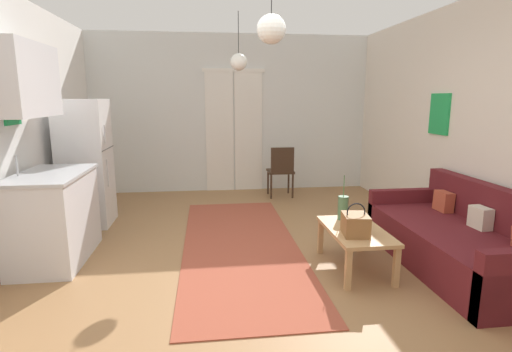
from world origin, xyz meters
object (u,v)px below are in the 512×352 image
(bamboo_vase, at_px, (343,208))
(pendant_lamp_near, at_px, (271,29))
(accent_chair, at_px, (281,169))
(refrigerator, at_px, (86,163))
(coffee_table, at_px, (355,234))
(pendant_lamp_far, at_px, (239,62))
(couch, at_px, (462,242))
(handbag, at_px, (355,224))

(bamboo_vase, height_order, pendant_lamp_near, pendant_lamp_near)
(bamboo_vase, relative_size, accent_chair, 0.55)
(bamboo_vase, bearing_deg, refrigerator, 153.58)
(coffee_table, xyz_separation_m, accent_chair, (-0.19, 2.87, 0.13))
(coffee_table, height_order, pendant_lamp_far, pendant_lamp_far)
(bamboo_vase, distance_m, refrigerator, 3.28)
(couch, height_order, bamboo_vase, bamboo_vase)
(pendant_lamp_far, bearing_deg, handbag, -65.00)
(refrigerator, height_order, pendant_lamp_near, pendant_lamp_near)
(handbag, bearing_deg, bamboo_vase, 84.57)
(bamboo_vase, distance_m, pendant_lamp_near, 1.89)
(coffee_table, distance_m, pendant_lamp_near, 2.04)
(couch, height_order, handbag, couch)
(refrigerator, bearing_deg, coffee_table, -30.88)
(refrigerator, bearing_deg, pendant_lamp_near, -39.69)
(couch, height_order, accent_chair, accent_chair)
(bamboo_vase, distance_m, handbag, 0.47)
(couch, relative_size, refrigerator, 1.24)
(handbag, bearing_deg, couch, 2.91)
(couch, xyz_separation_m, pendant_lamp_near, (-1.88, 0.11, 1.95))
(pendant_lamp_near, bearing_deg, couch, -3.23)
(pendant_lamp_far, bearing_deg, accent_chair, 54.49)
(bamboo_vase, height_order, handbag, bamboo_vase)
(accent_chair, xyz_separation_m, pendant_lamp_far, (-0.78, -1.09, 1.61))
(couch, bearing_deg, handbag, -177.09)
(coffee_table, relative_size, refrigerator, 0.57)
(bamboo_vase, bearing_deg, pendant_lamp_far, 122.79)
(handbag, relative_size, pendant_lamp_near, 0.49)
(bamboo_vase, xyz_separation_m, accent_chair, (-0.16, 2.56, -0.05))
(accent_chair, bearing_deg, couch, 112.68)
(pendant_lamp_near, bearing_deg, bamboo_vase, 20.46)
(refrigerator, distance_m, pendant_lamp_far, 2.35)
(refrigerator, relative_size, pendant_lamp_near, 2.60)
(handbag, xyz_separation_m, pendant_lamp_near, (-0.77, 0.16, 1.70))
(couch, relative_size, accent_chair, 2.38)
(handbag, height_order, accent_chair, accent_chair)
(coffee_table, relative_size, handbag, 3.02)
(coffee_table, xyz_separation_m, pendant_lamp_near, (-0.83, 0.01, 1.86))
(handbag, xyz_separation_m, refrigerator, (-2.88, 1.92, 0.31))
(bamboo_vase, height_order, pendant_lamp_far, pendant_lamp_far)
(pendant_lamp_near, bearing_deg, coffee_table, -0.52)
(accent_chair, height_order, pendant_lamp_far, pendant_lamp_far)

